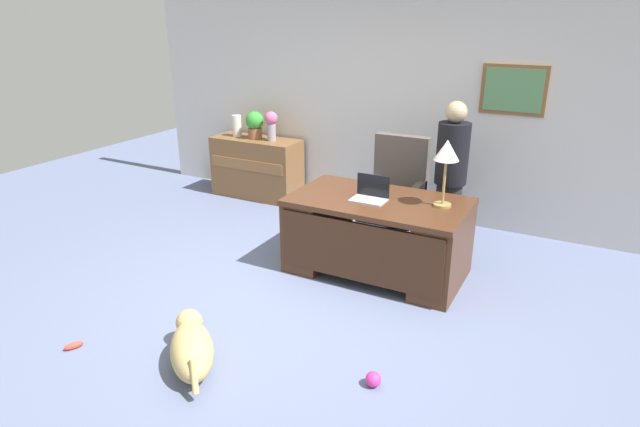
{
  "coord_description": "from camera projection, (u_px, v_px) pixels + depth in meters",
  "views": [
    {
      "loc": [
        2.17,
        -3.51,
        2.39
      ],
      "look_at": [
        0.15,
        0.3,
        0.75
      ],
      "focal_mm": 29.91,
      "sensor_mm": 36.0,
      "label": 1
    }
  ],
  "objects": [
    {
      "name": "dog_toy_bone",
      "position": [
        74.0,
        346.0,
        4.03
      ],
      "size": [
        0.11,
        0.15,
        0.05
      ],
      "primitive_type": "ellipsoid",
      "rotation": [
        0.0,
        0.0,
        1.11
      ],
      "color": "#E53F33",
      "rests_on": "ground_plane"
    },
    {
      "name": "person_standing",
      "position": [
        450.0,
        178.0,
        5.38
      ],
      "size": [
        0.32,
        0.32,
        1.58
      ],
      "color": "#262323",
      "rests_on": "ground_plane"
    },
    {
      "name": "dog_toy_ball",
      "position": [
        373.0,
        379.0,
        3.61
      ],
      "size": [
        0.11,
        0.11,
        0.11
      ],
      "primitive_type": "sphere",
      "color": "#D8338C",
      "rests_on": "ground_plane"
    },
    {
      "name": "laptop",
      "position": [
        371.0,
        194.0,
        4.94
      ],
      "size": [
        0.32,
        0.22,
        0.22
      ],
      "color": "#B2B5BA",
      "rests_on": "desk"
    },
    {
      "name": "desk",
      "position": [
        376.0,
        234.0,
        5.07
      ],
      "size": [
        1.64,
        0.95,
        0.75
      ],
      "color": "#4C2B19",
      "rests_on": "ground_plane"
    },
    {
      "name": "armchair",
      "position": [
        395.0,
        196.0,
        5.81
      ],
      "size": [
        0.6,
        0.59,
        1.14
      ],
      "color": "#564C47",
      "rests_on": "ground_plane"
    },
    {
      "name": "dog_lying",
      "position": [
        192.0,
        347.0,
        3.79
      ],
      "size": [
        0.66,
        0.67,
        0.3
      ],
      "color": "tan",
      "rests_on": "ground_plane"
    },
    {
      "name": "credenza",
      "position": [
        257.0,
        168.0,
        7.22
      ],
      "size": [
        1.21,
        0.5,
        0.8
      ],
      "color": "brown",
      "rests_on": "ground_plane"
    },
    {
      "name": "vase_empty",
      "position": [
        237.0,
        126.0,
        7.16
      ],
      "size": [
        0.12,
        0.12,
        0.28
      ],
      "primitive_type": "cylinder",
      "color": "silver",
      "rests_on": "credenza"
    },
    {
      "name": "desk_lamp",
      "position": [
        447.0,
        155.0,
        4.62
      ],
      "size": [
        0.22,
        0.22,
        0.61
      ],
      "color": "#9E8447",
      "rests_on": "desk"
    },
    {
      "name": "ground_plane",
      "position": [
        289.0,
        301.0,
        4.7
      ],
      "size": [
        12.0,
        12.0,
        0.0
      ],
      "primitive_type": "plane",
      "color": "slate"
    },
    {
      "name": "vase_with_flowers",
      "position": [
        271.0,
        123.0,
        6.89
      ],
      "size": [
        0.17,
        0.17,
        0.38
      ],
      "color": "#9C909E",
      "rests_on": "credenza"
    },
    {
      "name": "potted_plant",
      "position": [
        255.0,
        124.0,
        7.01
      ],
      "size": [
        0.24,
        0.24,
        0.36
      ],
      "color": "brown",
      "rests_on": "credenza"
    },
    {
      "name": "back_wall",
      "position": [
        400.0,
        104.0,
        6.36
      ],
      "size": [
        7.0,
        0.16,
        2.7
      ],
      "color": "silver",
      "rests_on": "ground_plane"
    }
  ]
}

